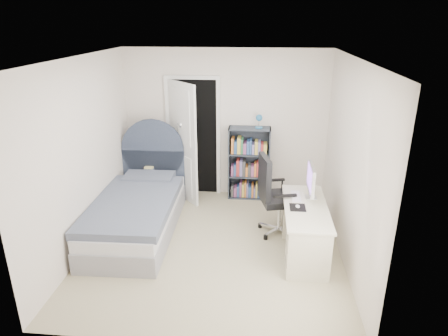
# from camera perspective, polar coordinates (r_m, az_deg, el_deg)

# --- Properties ---
(room_shell) EXTENTS (3.50, 3.70, 2.60)m
(room_shell) POSITION_cam_1_polar(r_m,az_deg,el_deg) (5.06, -1.62, 1.19)
(room_shell) COLOR tan
(room_shell) RESTS_ON ground
(door) EXTENTS (0.92, 0.64, 2.06)m
(door) POSITION_cam_1_polar(r_m,az_deg,el_deg) (6.71, -5.37, 4.10)
(door) COLOR black
(door) RESTS_ON ground
(bed) EXTENTS (1.14, 2.31, 1.41)m
(bed) POSITION_cam_1_polar(r_m,az_deg,el_deg) (6.00, -12.11, -5.70)
(bed) COLOR gray
(bed) RESTS_ON ground
(nightstand) EXTENTS (0.42, 0.42, 0.61)m
(nightstand) POSITION_cam_1_polar(r_m,az_deg,el_deg) (6.88, -10.10, -1.28)
(nightstand) COLOR tan
(nightstand) RESTS_ON ground
(floor_lamp) EXTENTS (0.19, 0.19, 1.35)m
(floor_lamp) POSITION_cam_1_polar(r_m,az_deg,el_deg) (6.79, -6.23, -0.04)
(floor_lamp) COLOR silver
(floor_lamp) RESTS_ON ground
(bookcase) EXTENTS (0.70, 0.30, 1.47)m
(bookcase) POSITION_cam_1_polar(r_m,az_deg,el_deg) (6.81, 3.64, 0.30)
(bookcase) COLOR #353D49
(bookcase) RESTS_ON ground
(desk) EXTENTS (0.55, 1.38, 1.13)m
(desk) POSITION_cam_1_polar(r_m,az_deg,el_deg) (5.39, 11.42, -8.22)
(desk) COLOR beige
(desk) RESTS_ON ground
(office_chair) EXTENTS (0.64, 0.66, 1.18)m
(office_chair) POSITION_cam_1_polar(r_m,az_deg,el_deg) (5.65, 7.13, -3.43)
(office_chair) COLOR silver
(office_chair) RESTS_ON ground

